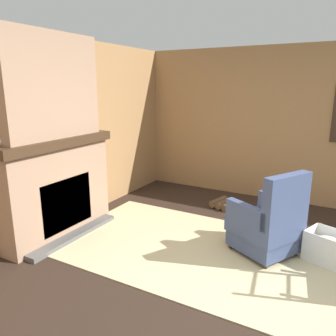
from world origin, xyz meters
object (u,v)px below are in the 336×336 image
object	(u,v)px
storage_case	(84,126)
decorative_plate_on_mantel	(48,126)
laundry_basket	(329,248)
firewood_stack	(224,203)
oil_lamp_vase	(0,136)
armchair	(268,225)

from	to	relation	value
storage_case	decorative_plate_on_mantel	bearing A→B (deg)	-91.96
laundry_basket	storage_case	size ratio (longest dim) A/B	2.09
firewood_stack	oil_lamp_vase	bearing A→B (deg)	-121.25
armchair	oil_lamp_vase	bearing A→B (deg)	57.88
firewood_stack	laundry_basket	size ratio (longest dim) A/B	0.84
firewood_stack	oil_lamp_vase	xyz separation A→B (m)	(-1.57, -2.59, 1.29)
storage_case	decorative_plate_on_mantel	distance (m)	0.59
firewood_stack	laundry_basket	xyz separation A→B (m)	(1.54, -1.06, 0.12)
decorative_plate_on_mantel	laundry_basket	bearing A→B (deg)	15.72
firewood_stack	storage_case	bearing A→B (deg)	-139.33
firewood_stack	decorative_plate_on_mantel	bearing A→B (deg)	-129.39
firewood_stack	storage_case	size ratio (longest dim) A/B	1.75
laundry_basket	decorative_plate_on_mantel	bearing A→B (deg)	-164.28
armchair	storage_case	xyz separation A→B (m)	(-2.48, -0.15, 0.96)
firewood_stack	storage_case	distance (m)	2.42
armchair	oil_lamp_vase	size ratio (longest dim) A/B	3.53
firewood_stack	laundry_basket	world-z (taller)	laundry_basket
storage_case	decorative_plate_on_mantel	world-z (taller)	decorative_plate_on_mantel
storage_case	firewood_stack	bearing A→B (deg)	40.67
laundry_basket	armchair	bearing A→B (deg)	-166.97
storage_case	laundry_basket	bearing A→B (deg)	5.38
armchair	laundry_basket	size ratio (longest dim) A/B	1.87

